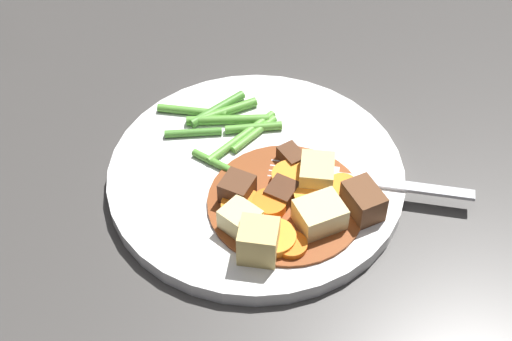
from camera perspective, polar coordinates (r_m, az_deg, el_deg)
name	(u,v)px	position (r m, az deg, el deg)	size (l,w,h in m)	color
ground_plane	(256,182)	(0.66, 0.00, -0.87)	(3.00, 3.00, 0.00)	#423F3D
dinner_plate	(256,176)	(0.65, 0.00, -0.44)	(0.26, 0.26, 0.01)	white
stew_sauce	(291,200)	(0.62, 2.66, -2.28)	(0.13, 0.13, 0.00)	brown
carrot_slice_0	(270,205)	(0.61, 1.04, -2.67)	(0.03, 0.03, 0.01)	orange
carrot_slice_1	(291,246)	(0.59, 2.72, -5.78)	(0.03, 0.03, 0.01)	orange
carrot_slice_2	(242,208)	(0.61, -1.05, -2.91)	(0.04, 0.04, 0.01)	orange
carrot_slice_3	(342,188)	(0.63, 6.62, -1.31)	(0.03, 0.03, 0.01)	orange
carrot_slice_4	(274,239)	(0.59, 1.38, -5.25)	(0.04, 0.04, 0.01)	orange
carrot_slice_5	(312,198)	(0.62, 4.27, -2.13)	(0.03, 0.03, 0.01)	orange
carrot_slice_6	(292,179)	(0.63, 2.74, -0.67)	(0.03, 0.03, 0.01)	orange
potato_chunk_0	(240,220)	(0.60, -1.21, -3.84)	(0.03, 0.03, 0.02)	#EAD68C
potato_chunk_1	(320,216)	(0.60, 4.89, -3.46)	(0.04, 0.03, 0.02)	#EAD68C
potato_chunk_2	(317,175)	(0.63, 4.66, -0.36)	(0.03, 0.03, 0.03)	#E5CC7A
potato_chunk_3	(258,241)	(0.58, 0.19, -5.42)	(0.03, 0.03, 0.03)	#DBBC6B
meat_chunk_0	(282,193)	(0.62, 2.00, -1.71)	(0.02, 0.02, 0.02)	#4C2B19
meat_chunk_1	(292,158)	(0.65, 2.74, 0.98)	(0.02, 0.02, 0.02)	#56331E
meat_chunk_2	(363,201)	(0.61, 8.19, -2.33)	(0.03, 0.02, 0.03)	brown
meat_chunk_3	(237,190)	(0.62, -1.45, -1.52)	(0.02, 0.02, 0.02)	#56331E
green_bean_0	(217,109)	(0.70, -2.97, 4.72)	(0.01, 0.01, 0.06)	#4C8E33
green_bean_1	(253,128)	(0.68, -0.19, 3.30)	(0.01, 0.01, 0.05)	#599E38
green_bean_2	(241,137)	(0.67, -1.12, 2.58)	(0.01, 0.01, 0.08)	#66AD42
green_bean_3	(193,133)	(0.68, -4.82, 2.91)	(0.01, 0.01, 0.05)	#4C8E33
green_bean_4	(229,110)	(0.70, -2.05, 4.63)	(0.01, 0.01, 0.05)	#599E38
green_bean_5	(222,166)	(0.65, -2.63, 0.34)	(0.01, 0.01, 0.06)	#599E38
green_bean_6	(228,120)	(0.69, -2.17, 3.90)	(0.01, 0.01, 0.08)	#599E38
green_bean_7	(192,111)	(0.70, -4.91, 4.55)	(0.01, 0.01, 0.07)	#599E38
green_bean_8	(254,134)	(0.67, -0.14, 2.80)	(0.01, 0.01, 0.06)	#66AD42
fork	(363,181)	(0.64, 8.20, -0.80)	(0.13, 0.14, 0.00)	silver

